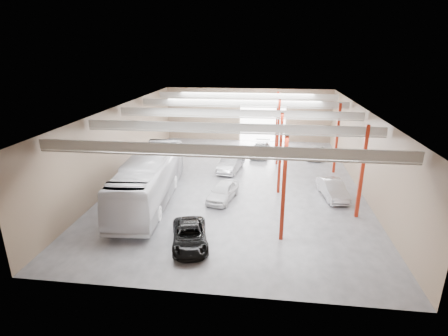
% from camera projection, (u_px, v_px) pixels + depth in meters
% --- Properties ---
extents(depot_shell, '(22.12, 32.12, 7.06)m').
position_uv_depth(depot_shell, '(240.00, 129.00, 31.76)').
color(depot_shell, '#4F4F55').
rests_on(depot_shell, ground).
extents(coach_bus, '(4.25, 14.03, 3.85)m').
position_uv_depth(coach_bus, '(150.00, 178.00, 28.39)').
color(coach_bus, silver).
rests_on(coach_bus, ground).
extents(black_sedan, '(3.26, 5.13, 1.32)m').
position_uv_depth(black_sedan, '(190.00, 236.00, 22.19)').
color(black_sedan, black).
rests_on(black_sedan, ground).
extents(car_row_a, '(2.66, 4.62, 1.48)m').
position_uv_depth(car_row_a, '(223.00, 191.00, 28.90)').
color(car_row_a, white).
rests_on(car_row_a, ground).
extents(car_row_b, '(2.63, 5.17, 1.62)m').
position_uv_depth(car_row_b, '(231.00, 163.00, 35.79)').
color(car_row_b, '#AAABAF').
rests_on(car_row_b, ground).
extents(car_row_c, '(2.56, 5.21, 1.46)m').
position_uv_depth(car_row_c, '(261.00, 149.00, 40.91)').
color(car_row_c, slate).
rests_on(car_row_c, ground).
extents(car_right_near, '(2.30, 4.78, 1.51)m').
position_uv_depth(car_right_near, '(333.00, 189.00, 29.34)').
color(car_right_near, '#A9A9AD').
rests_on(car_right_near, ground).
extents(car_right_far, '(2.80, 4.43, 1.41)m').
position_uv_depth(car_right_far, '(316.00, 152.00, 39.95)').
color(car_right_far, silver).
rests_on(car_right_far, ground).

